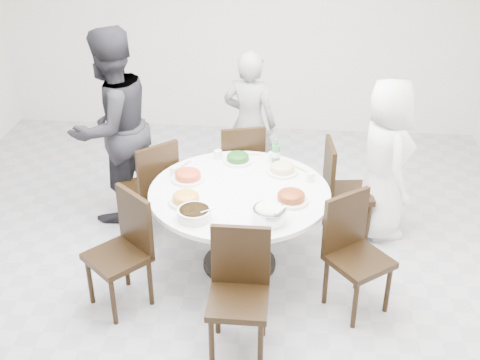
# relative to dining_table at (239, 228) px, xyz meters

# --- Properties ---
(floor) EXTENTS (6.00, 6.00, 0.01)m
(floor) POSITION_rel_dining_table_xyz_m (-0.25, 0.02, -0.38)
(floor) COLOR #AEADB2
(floor) RESTS_ON ground
(wall_back) EXTENTS (6.00, 0.01, 2.80)m
(wall_back) POSITION_rel_dining_table_xyz_m (-0.25, 3.02, 1.02)
(wall_back) COLOR white
(wall_back) RESTS_ON ground
(dining_table) EXTENTS (1.50, 1.50, 0.75)m
(dining_table) POSITION_rel_dining_table_xyz_m (0.00, 0.00, 0.00)
(dining_table) COLOR white
(dining_table) RESTS_ON floor
(chair_ne) EXTENTS (0.46, 0.46, 0.95)m
(chair_ne) POSITION_rel_dining_table_xyz_m (0.95, 0.56, 0.10)
(chair_ne) COLOR black
(chair_ne) RESTS_ON floor
(chair_n) EXTENTS (0.52, 0.52, 0.95)m
(chair_n) POSITION_rel_dining_table_xyz_m (-0.08, 0.99, 0.10)
(chair_n) COLOR black
(chair_n) RESTS_ON floor
(chair_nw) EXTENTS (0.59, 0.59, 0.95)m
(chair_nw) POSITION_rel_dining_table_xyz_m (-0.89, 0.51, 0.10)
(chair_nw) COLOR black
(chair_nw) RESTS_ON floor
(chair_sw) EXTENTS (0.59, 0.59, 0.95)m
(chair_sw) POSITION_rel_dining_table_xyz_m (-0.90, -0.60, 0.10)
(chair_sw) COLOR black
(chair_sw) RESTS_ON floor
(chair_s) EXTENTS (0.42, 0.42, 0.95)m
(chair_s) POSITION_rel_dining_table_xyz_m (0.08, -1.04, 0.10)
(chair_s) COLOR black
(chair_s) RESTS_ON floor
(chair_se) EXTENTS (0.59, 0.59, 0.95)m
(chair_se) POSITION_rel_dining_table_xyz_m (0.96, -0.48, 0.10)
(chair_se) COLOR black
(chair_se) RESTS_ON floor
(diner_right) EXTENTS (0.64, 0.84, 1.52)m
(diner_right) POSITION_rel_dining_table_xyz_m (1.26, 0.65, 0.39)
(diner_right) COLOR silver
(diner_right) RESTS_ON floor
(diner_middle) EXTENTS (0.63, 0.49, 1.52)m
(diner_middle) POSITION_rel_dining_table_xyz_m (-0.02, 1.37, 0.39)
(diner_middle) COLOR black
(diner_middle) RESTS_ON floor
(diner_left) EXTENTS (1.10, 1.16, 1.88)m
(diner_left) POSITION_rel_dining_table_xyz_m (-1.26, 0.76, 0.56)
(diner_left) COLOR black
(diner_left) RESTS_ON floor
(dish_greens) EXTENTS (0.25, 0.25, 0.07)m
(dish_greens) POSITION_rel_dining_table_xyz_m (-0.06, 0.51, 0.41)
(dish_greens) COLOR white
(dish_greens) RESTS_ON dining_table
(dish_pale) EXTENTS (0.27, 0.27, 0.07)m
(dish_pale) POSITION_rel_dining_table_xyz_m (0.34, 0.33, 0.41)
(dish_pale) COLOR white
(dish_pale) RESTS_ON dining_table
(dish_orange) EXTENTS (0.28, 0.28, 0.08)m
(dish_orange) POSITION_rel_dining_table_xyz_m (-0.45, 0.14, 0.41)
(dish_orange) COLOR white
(dish_orange) RESTS_ON dining_table
(dish_redbrown) EXTENTS (0.28, 0.28, 0.07)m
(dish_redbrown) POSITION_rel_dining_table_xyz_m (0.43, -0.15, 0.41)
(dish_redbrown) COLOR white
(dish_redbrown) RESTS_ON dining_table
(dish_tofu) EXTENTS (0.27, 0.27, 0.07)m
(dish_tofu) POSITION_rel_dining_table_xyz_m (-0.41, -0.24, 0.41)
(dish_tofu) COLOR white
(dish_tofu) RESTS_ON dining_table
(rice_bowl) EXTENTS (0.26, 0.26, 0.11)m
(rice_bowl) POSITION_rel_dining_table_xyz_m (0.26, -0.45, 0.43)
(rice_bowl) COLOR silver
(rice_bowl) RESTS_ON dining_table
(soup_bowl) EXTENTS (0.26, 0.26, 0.08)m
(soup_bowl) POSITION_rel_dining_table_xyz_m (-0.30, -0.46, 0.41)
(soup_bowl) COLOR white
(soup_bowl) RESTS_ON dining_table
(beverage_bottle) EXTENTS (0.07, 0.07, 0.25)m
(beverage_bottle) POSITION_rel_dining_table_xyz_m (0.28, 0.49, 0.50)
(beverage_bottle) COLOR #2E743E
(beverage_bottle) RESTS_ON dining_table
(tea_cups) EXTENTS (0.07, 0.07, 0.08)m
(tea_cups) POSITION_rel_dining_table_xyz_m (0.03, 0.58, 0.42)
(tea_cups) COLOR white
(tea_cups) RESTS_ON dining_table
(chopsticks) EXTENTS (0.24, 0.04, 0.01)m
(chopsticks) POSITION_rel_dining_table_xyz_m (0.01, 0.65, 0.38)
(chopsticks) COLOR tan
(chopsticks) RESTS_ON dining_table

